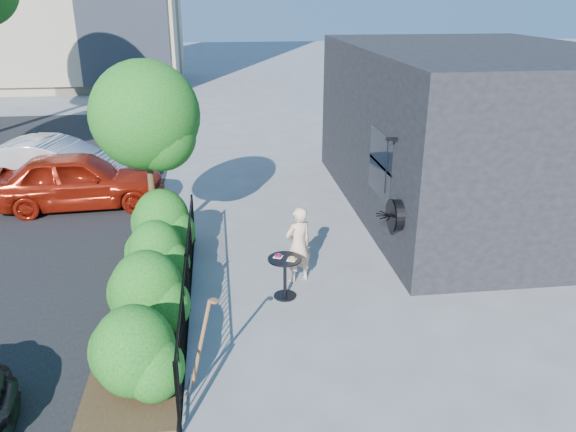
{
  "coord_description": "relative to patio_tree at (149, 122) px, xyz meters",
  "views": [
    {
      "loc": [
        -0.86,
        -8.65,
        5.14
      ],
      "look_at": [
        0.39,
        1.24,
        1.2
      ],
      "focal_mm": 35.0,
      "sensor_mm": 36.0,
      "label": 1
    }
  ],
  "objects": [
    {
      "name": "woman",
      "position": [
        2.78,
        -1.89,
        -2.01
      ],
      "size": [
        0.65,
        0.55,
        1.5
      ],
      "primitive_type": "imported",
      "rotation": [
        0.0,
        0.0,
        3.57
      ],
      "color": "beige",
      "rests_on": "ground"
    },
    {
      "name": "shovel",
      "position": [
        0.98,
        -4.97,
        -2.11
      ],
      "size": [
        0.5,
        0.19,
        1.5
      ],
      "color": "brown",
      "rests_on": "ground"
    },
    {
      "name": "shrubs",
      "position": [
        0.14,
        -2.66,
        -2.06
      ],
      "size": [
        1.1,
        5.6,
        1.24
      ],
      "color": "#125012",
      "rests_on": "ground"
    },
    {
      "name": "cafe_table",
      "position": [
        2.45,
        -2.48,
        -2.23
      ],
      "size": [
        0.62,
        0.62,
        0.83
      ],
      "rotation": [
        0.0,
        0.0,
        -0.42
      ],
      "color": "black",
      "rests_on": "ground"
    },
    {
      "name": "car_silver",
      "position": [
        -3.12,
        4.12,
        -2.01
      ],
      "size": [
        4.75,
        2.3,
        1.5
      ],
      "primitive_type": "imported",
      "rotation": [
        0.0,
        0.0,
        1.41
      ],
      "color": "silver",
      "rests_on": "ground"
    },
    {
      "name": "planting_bed",
      "position": [
        0.04,
        -2.76,
        -2.72
      ],
      "size": [
        1.3,
        6.0,
        0.08
      ],
      "primitive_type": "cube",
      "color": "#382616",
      "rests_on": "ground"
    },
    {
      "name": "ground",
      "position": [
        2.24,
        -2.76,
        -2.76
      ],
      "size": [
        120.0,
        120.0,
        0.0
      ],
      "primitive_type": "plane",
      "color": "gray",
      "rests_on": "ground"
    },
    {
      "name": "patio_tree",
      "position": [
        0.0,
        0.0,
        0.0
      ],
      "size": [
        2.2,
        2.2,
        3.94
      ],
      "color": "#3F2B19",
      "rests_on": "ground"
    },
    {
      "name": "fence",
      "position": [
        0.74,
        -2.76,
        -2.2
      ],
      "size": [
        0.05,
        6.05,
        1.1
      ],
      "color": "black",
      "rests_on": "ground"
    },
    {
      "name": "car_red",
      "position": [
        -2.23,
        2.83,
        -2.04
      ],
      "size": [
        4.37,
        1.99,
        1.46
      ],
      "primitive_type": "imported",
      "rotation": [
        0.0,
        0.0,
        1.63
      ],
      "color": "#9A1C0C",
      "rests_on": "ground"
    },
    {
      "name": "shop_building",
      "position": [
        7.73,
        1.74,
        -0.76
      ],
      "size": [
        6.22,
        9.0,
        4.0
      ],
      "color": "black",
      "rests_on": "ground"
    }
  ]
}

